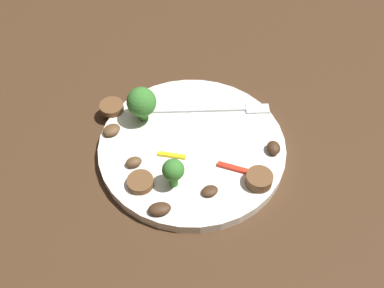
{
  "coord_description": "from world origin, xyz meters",
  "views": [
    {
      "loc": [
        -0.11,
        -0.38,
        0.51
      ],
      "look_at": [
        0.0,
        0.0,
        0.02
      ],
      "focal_mm": 42.27,
      "sensor_mm": 36.0,
      "label": 1
    }
  ],
  "objects": [
    {
      "name": "ground_plane",
      "position": [
        0.0,
        0.0,
        0.0
      ],
      "size": [
        1.4,
        1.4,
        0.0
      ],
      "primitive_type": "plane",
      "color": "#422B19"
    },
    {
      "name": "plate",
      "position": [
        0.0,
        0.0,
        0.01
      ],
      "size": [
        0.26,
        0.26,
        0.02
      ],
      "primitive_type": "cylinder",
      "color": "white",
      "rests_on": "ground_plane"
    },
    {
      "name": "fork",
      "position": [
        0.06,
        0.05,
        0.02
      ],
      "size": [
        0.18,
        0.05,
        0.0
      ],
      "rotation": [
        0.0,
        0.0,
        -0.24
      ],
      "color": "silver",
      "rests_on": "plate"
    },
    {
      "name": "broccoli_floret_0",
      "position": [
        -0.04,
        -0.06,
        0.05
      ],
      "size": [
        0.03,
        0.03,
        0.05
      ],
      "color": "#408630",
      "rests_on": "plate"
    },
    {
      "name": "broccoli_floret_1",
      "position": [
        -0.06,
        0.07,
        0.05
      ],
      "size": [
        0.04,
        0.04,
        0.06
      ],
      "color": "#408630",
      "rests_on": "plate"
    },
    {
      "name": "sausage_slice_0",
      "position": [
        -0.1,
        0.1,
        0.02
      ],
      "size": [
        0.05,
        0.05,
        0.01
      ],
      "primitive_type": "cylinder",
      "rotation": [
        0.0,
        0.0,
        1.11
      ],
      "color": "brown",
      "rests_on": "plate"
    },
    {
      "name": "sausage_slice_1",
      "position": [
        0.07,
        -0.09,
        0.02
      ],
      "size": [
        0.05,
        0.05,
        0.02
      ],
      "primitive_type": "cylinder",
      "rotation": [
        0.0,
        0.0,
        0.6
      ],
      "color": "brown",
      "rests_on": "plate"
    },
    {
      "name": "sausage_slice_2",
      "position": [
        -0.08,
        -0.05,
        0.02
      ],
      "size": [
        0.04,
        0.04,
        0.01
      ],
      "primitive_type": "cylinder",
      "rotation": [
        0.0,
        0.0,
        1.82
      ],
      "color": "brown",
      "rests_on": "plate"
    },
    {
      "name": "mushroom_0",
      "position": [
        -0.07,
        -0.09,
        0.02
      ],
      "size": [
        0.03,
        0.02,
        0.01
      ],
      "primitive_type": "ellipsoid",
      "rotation": [
        0.0,
        0.0,
        3.02
      ],
      "color": "#422B19",
      "rests_on": "plate"
    },
    {
      "name": "mushroom_1",
      "position": [
        -0.1,
        0.05,
        0.02
      ],
      "size": [
        0.03,
        0.03,
        0.01
      ],
      "primitive_type": "ellipsoid",
      "rotation": [
        0.0,
        0.0,
        0.34
      ],
      "color": "brown",
      "rests_on": "plate"
    },
    {
      "name": "mushroom_2",
      "position": [
        -0.09,
        -0.01,
        0.02
      ],
      "size": [
        0.02,
        0.02,
        0.01
      ],
      "primitive_type": "ellipsoid",
      "rotation": [
        0.0,
        0.0,
        3.19
      ],
      "color": "brown",
      "rests_on": "plate"
    },
    {
      "name": "mushroom_3",
      "position": [
        0.1,
        -0.04,
        0.02
      ],
      "size": [
        0.02,
        0.03,
        0.01
      ],
      "primitive_type": "ellipsoid",
      "rotation": [
        0.0,
        0.0,
        1.41
      ],
      "color": "#422B19",
      "rests_on": "plate"
    },
    {
      "name": "mushroom_4",
      "position": [
        -0.0,
        -0.08,
        0.02
      ],
      "size": [
        0.02,
        0.02,
        0.01
      ],
      "primitive_type": "ellipsoid",
      "rotation": [
        0.0,
        0.0,
        0.06
      ],
      "color": "#422B19",
      "rests_on": "plate"
    },
    {
      "name": "pepper_strip_0",
      "position": [
        -0.03,
        -0.01,
        0.02
      ],
      "size": [
        0.04,
        0.02,
        0.0
      ],
      "primitive_type": "cube",
      "rotation": [
        0.0,
        0.0,
        2.69
      ],
      "color": "yellow",
      "rests_on": "plate"
    },
    {
      "name": "pepper_strip_1",
      "position": [
        0.04,
        -0.06,
        0.02
      ],
      "size": [
        0.04,
        0.03,
        0.0
      ],
      "primitive_type": "cube",
      "rotation": [
        0.0,
        0.0,
        2.54
      ],
      "color": "red",
      "rests_on": "plate"
    }
  ]
}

